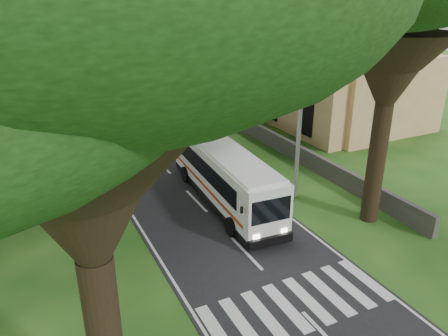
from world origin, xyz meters
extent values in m
plane|color=#184914|center=(0.00, 0.00, 0.00)|extent=(140.00, 140.00, 0.00)
cube|color=black|center=(0.00, 25.00, 0.01)|extent=(8.00, 120.00, 0.04)
cube|color=silver|center=(0.00, -2.00, 0.00)|extent=(8.00, 3.00, 0.01)
cube|color=#383533|center=(9.00, 24.00, 0.60)|extent=(0.35, 50.00, 1.20)
cube|color=tan|center=(18.00, 22.00, 3.20)|extent=(12.00, 22.00, 6.40)
pyramid|color=#595960|center=(18.00, 22.00, 8.60)|extent=(14.00, 24.00, 2.20)
cube|color=tan|center=(15.00, 12.00, 5.00)|extent=(3.00, 3.00, 10.00)
cylinder|color=gray|center=(5.50, 6.00, 4.00)|extent=(0.24, 0.24, 8.00)
cube|color=gray|center=(5.50, 6.00, 7.40)|extent=(1.60, 0.10, 0.10)
cube|color=gray|center=(5.50, 6.00, 6.80)|extent=(1.20, 0.10, 0.10)
cylinder|color=gray|center=(5.50, 26.00, 4.00)|extent=(0.24, 0.24, 8.00)
cube|color=gray|center=(5.50, 26.00, 7.40)|extent=(1.60, 0.10, 0.10)
cube|color=gray|center=(5.50, 26.00, 6.80)|extent=(1.20, 0.10, 0.10)
cylinder|color=gray|center=(5.50, 46.00, 4.00)|extent=(0.24, 0.24, 8.00)
cube|color=gray|center=(5.50, 46.00, 7.40)|extent=(1.60, 0.10, 0.10)
cube|color=gray|center=(5.50, 46.00, 6.80)|extent=(1.20, 0.10, 0.10)
cone|color=black|center=(-7.50, -4.00, 7.55)|extent=(3.20, 3.20, 3.80)
cylinder|color=black|center=(-8.00, 12.00, 3.05)|extent=(0.90, 0.90, 6.11)
cone|color=black|center=(-8.00, 12.00, 8.01)|extent=(3.20, 3.20, 3.80)
cylinder|color=black|center=(-7.50, 30.00, 2.83)|extent=(0.90, 0.90, 5.65)
cone|color=black|center=(-7.50, 30.00, 7.55)|extent=(3.20, 3.20, 3.80)
cylinder|color=black|center=(-8.50, 48.00, 2.94)|extent=(0.90, 0.90, 5.89)
cylinder|color=black|center=(7.50, 2.00, 3.14)|extent=(0.90, 0.90, 6.28)
cone|color=black|center=(7.50, 2.00, 8.18)|extent=(3.20, 3.20, 3.80)
cylinder|color=black|center=(8.00, 20.00, 2.85)|extent=(0.90, 0.90, 5.71)
cone|color=black|center=(8.00, 20.00, 7.61)|extent=(3.20, 3.20, 3.80)
cylinder|color=black|center=(7.50, 38.00, 3.10)|extent=(0.90, 0.90, 6.19)
cone|color=black|center=(7.50, 38.00, 8.09)|extent=(3.20, 3.20, 3.80)
cylinder|color=black|center=(8.50, 56.00, 2.99)|extent=(0.90, 0.90, 5.98)
cone|color=black|center=(8.50, 56.00, 7.88)|extent=(3.20, 3.20, 3.80)
cube|color=white|center=(1.46, 7.32, 1.77)|extent=(2.89, 11.16, 2.72)
cube|color=black|center=(1.48, 7.60, 2.16)|extent=(2.84, 9.14, 1.01)
cube|color=black|center=(1.46, 7.32, 0.46)|extent=(2.93, 11.20, 0.32)
cube|color=#AC380B|center=(1.46, 7.32, 1.15)|extent=(2.88, 10.06, 0.17)
cube|color=white|center=(1.46, 7.32, 3.19)|extent=(2.67, 10.60, 0.17)
cylinder|color=black|center=(0.12, 3.71, 0.51)|extent=(0.38, 1.03, 1.01)
cylinder|color=black|center=(2.41, 3.58, 0.51)|extent=(0.38, 1.03, 1.01)
cylinder|color=black|center=(0.50, 10.88, 0.51)|extent=(0.38, 1.03, 1.01)
cylinder|color=black|center=(2.80, 10.76, 0.51)|extent=(0.38, 1.03, 1.01)
imported|color=silver|center=(-3.00, 35.63, 0.72)|extent=(1.89, 4.17, 1.39)
imported|color=#20204C|center=(-0.80, 57.43, 0.69)|extent=(2.68, 4.27, 1.33)
imported|color=maroon|center=(1.94, 63.18, 0.64)|extent=(2.27, 4.40, 1.22)
imported|color=black|center=(-4.56, 7.80, 0.96)|extent=(0.47, 0.71, 1.92)
camera|label=1|loc=(-8.58, -13.10, 11.51)|focal=35.00mm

